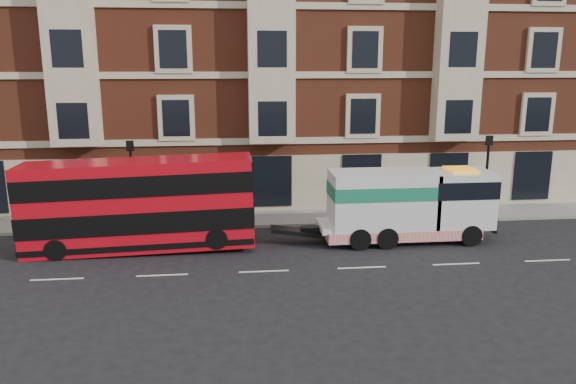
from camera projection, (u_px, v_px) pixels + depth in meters
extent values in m
plane|color=black|center=(264.00, 271.00, 22.45)|extent=(120.00, 120.00, 0.00)
cube|color=slate|center=(255.00, 219.00, 29.70)|extent=(90.00, 3.00, 0.15)
cube|color=brown|center=(255.00, 48.00, 34.98)|extent=(45.00, 12.00, 18.00)
cylinder|color=black|center=(133.00, 189.00, 27.36)|extent=(0.14, 0.14, 4.00)
cube|color=black|center=(130.00, 146.00, 26.88)|extent=(0.35, 0.15, 0.50)
cylinder|color=black|center=(486.00, 181.00, 29.19)|extent=(0.14, 0.14, 4.00)
cube|color=black|center=(489.00, 140.00, 28.71)|extent=(0.35, 0.15, 0.50)
cube|color=red|center=(139.00, 204.00, 24.57)|extent=(9.94, 2.22, 3.90)
cube|color=black|center=(140.00, 217.00, 24.70)|extent=(9.98, 2.28, 0.93)
cube|color=black|center=(137.00, 182.00, 24.34)|extent=(9.98, 2.28, 0.89)
cylinder|color=black|center=(56.00, 250.00, 23.63)|extent=(0.92, 0.28, 0.92)
cylinder|color=black|center=(69.00, 235.00, 25.57)|extent=(0.92, 0.28, 0.92)
cylinder|color=black|center=(217.00, 239.00, 24.25)|extent=(0.92, 0.28, 0.92)
cylinder|color=black|center=(218.00, 225.00, 26.20)|extent=(0.92, 0.28, 0.92)
cube|color=silver|center=(404.00, 224.00, 26.08)|extent=(7.99, 2.04, 0.27)
cube|color=silver|center=(459.00, 198.00, 26.08)|extent=(2.84, 2.22, 2.57)
cube|color=silver|center=(382.00, 199.00, 25.70)|extent=(4.79, 2.22, 2.57)
cube|color=#19724F|center=(383.00, 190.00, 25.60)|extent=(4.84, 2.26, 0.62)
cube|color=red|center=(400.00, 230.00, 26.13)|extent=(7.10, 2.28, 0.49)
cylinder|color=black|center=(471.00, 235.00, 25.48)|extent=(0.98, 0.31, 0.98)
cylinder|color=black|center=(454.00, 223.00, 27.42)|extent=(0.98, 0.31, 0.98)
cylinder|color=black|center=(387.00, 238.00, 25.08)|extent=(0.98, 0.35, 0.98)
cylinder|color=black|center=(376.00, 225.00, 27.02)|extent=(0.98, 0.35, 0.98)
cylinder|color=black|center=(360.00, 239.00, 24.95)|extent=(0.98, 0.35, 0.98)
cylinder|color=black|center=(350.00, 226.00, 26.90)|extent=(0.98, 0.35, 0.98)
imported|color=#1D1932|center=(128.00, 203.00, 28.95)|extent=(0.72, 0.54, 1.80)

